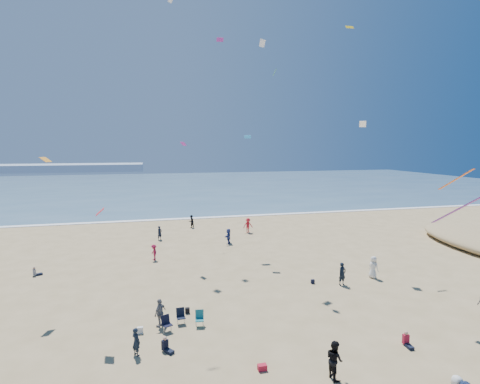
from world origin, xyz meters
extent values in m
cube|color=#476B84|center=(0.00, 95.00, 0.03)|extent=(220.00, 100.00, 0.06)
cube|color=white|center=(0.00, 45.00, 0.04)|extent=(220.00, 1.20, 0.08)
cube|color=#7A8EA8|center=(-60.00, 170.00, 1.60)|extent=(110.00, 20.00, 3.20)
imported|color=red|center=(9.48, 33.64, 0.96)|extent=(1.26, 0.75, 1.92)
imported|color=black|center=(2.60, 38.40, 0.88)|extent=(1.09, 1.07, 1.77)
imported|color=#A71739|center=(-2.73, 24.38, 0.79)|extent=(0.86, 1.14, 1.57)
imported|color=gray|center=(-2.63, 10.12, 0.90)|extent=(0.99, 1.10, 1.80)
imported|color=black|center=(-1.89, 32.44, 0.85)|extent=(0.74, 0.71, 1.71)
imported|color=black|center=(12.01, 13.73, 0.93)|extent=(0.77, 0.60, 1.87)
imported|color=black|center=(-4.01, 7.10, 0.78)|extent=(0.64, 0.67, 1.55)
imported|color=silver|center=(15.44, 14.59, 0.95)|extent=(0.89, 1.08, 1.91)
imported|color=black|center=(5.42, 2.70, 0.95)|extent=(0.81, 0.99, 1.89)
imported|color=navy|center=(5.80, 28.74, 0.88)|extent=(1.22, 1.69, 1.77)
cube|color=silver|center=(-3.85, 9.50, 0.20)|extent=(0.35, 0.20, 0.40)
cube|color=black|center=(-0.79, 11.57, 0.19)|extent=(0.30, 0.22, 0.38)
cube|color=#AC182C|center=(2.19, 4.13, 0.15)|extent=(0.45, 0.30, 0.30)
cube|color=black|center=(9.84, 14.62, 0.17)|extent=(0.28, 0.18, 0.34)
cube|color=white|center=(16.30, 18.47, 13.29)|extent=(0.78, 0.76, 0.54)
cube|color=gold|center=(17.12, 22.86, 23.20)|extent=(0.86, 0.37, 0.33)
cube|color=green|center=(7.72, 18.58, 17.57)|extent=(0.37, 0.53, 0.57)
cube|color=#891B94|center=(0.35, 24.12, 11.49)|extent=(0.62, 0.86, 0.37)
cube|color=#80228D|center=(5.73, 32.76, 23.84)|extent=(0.84, 0.31, 0.44)
cube|color=orange|center=(-10.10, 16.31, 10.32)|extent=(0.70, 0.92, 0.36)
cube|color=red|center=(-5.98, 10.81, 7.34)|extent=(0.53, 0.78, 0.42)
cube|color=#1E83EB|center=(6.86, 24.24, 12.20)|extent=(0.75, 0.54, 0.32)
cube|color=white|center=(7.52, 21.60, 20.71)|extent=(0.71, 0.53, 0.66)
cube|color=#752596|center=(14.98, 5.66, 7.48)|extent=(0.35, 3.14, 2.21)
cube|color=#E75C18|center=(20.54, 11.70, 8.65)|extent=(0.35, 2.64, 1.87)
camera|label=1|loc=(-3.18, -12.73, 11.25)|focal=28.00mm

